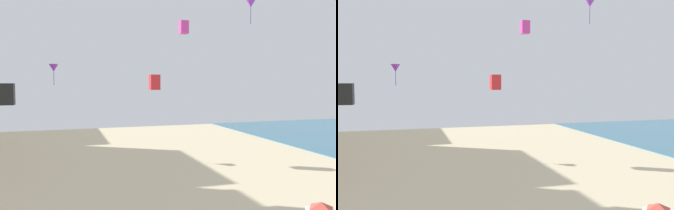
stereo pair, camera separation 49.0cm
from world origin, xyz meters
The scene contains 5 objects.
kite_magenta_box centered at (9.96, 33.97, 15.56)m, with size 1.01×1.01×1.59m.
kite_black_box centered at (-7.86, 17.92, 8.09)m, with size 0.89×0.89×1.40m.
kite_purple_delta centered at (9.18, 16.93, 14.80)m, with size 0.85×0.85×1.92m.
kite_purple_delta_2 centered at (-5.40, 37.31, 10.54)m, with size 1.12×1.12×2.55m.
kite_red_box centered at (5.49, 31.19, 8.84)m, with size 1.09×1.09×1.71m.
Camera 1 is at (-4.44, -6.21, 8.89)m, focal length 36.69 mm.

